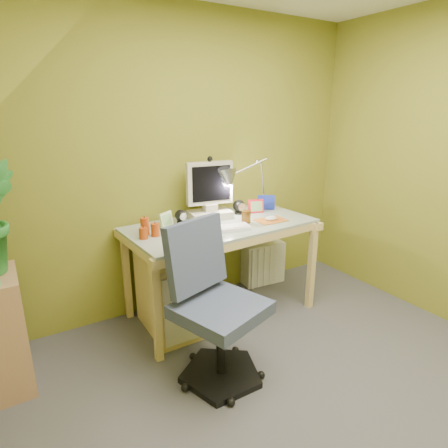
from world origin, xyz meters
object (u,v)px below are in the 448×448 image
side_ledge (1,333)px  radiator (263,263)px  desk (221,269)px  monitor (210,188)px  desk_lamp (256,173)px  task_chair (221,307)px

side_ledge → radiator: bearing=8.9°
desk → side_ledge: desk is taller
monitor → desk_lamp: bearing=8.1°
task_chair → side_ledge: bearing=133.8°
radiator → side_ledge: bearing=-166.0°
desk_lamp → radiator: desk_lamp is taller
desk_lamp → side_ledge: size_ratio=0.90×
monitor → side_ledge: 1.72m
desk → desk_lamp: size_ratio=2.21×
radiator → desk: bearing=-151.7°
side_ledge → desk_lamp: bearing=7.2°
task_chair → radiator: size_ratio=2.47×
monitor → task_chair: size_ratio=0.50×
desk_lamp → task_chair: (-0.86, -0.87, -0.60)m
task_chair → monitor: bearing=46.3°
monitor → side_ledge: (-1.56, -0.25, -0.66)m
desk_lamp → side_ledge: (-2.01, -0.25, -0.74)m
radiator → desk_lamp: bearing=-148.5°
monitor → task_chair: (-0.41, -0.87, -0.53)m
desk → radiator: desk is taller
monitor → radiator: monitor is taller
desk → monitor: (-0.00, 0.18, 0.64)m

